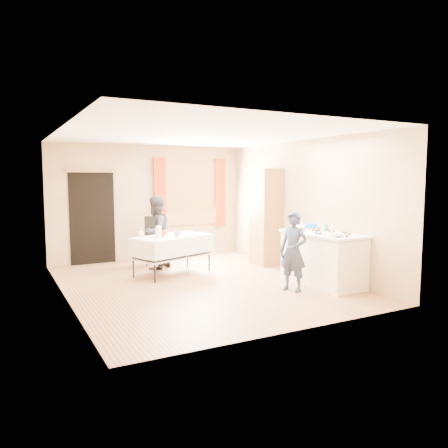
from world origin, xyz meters
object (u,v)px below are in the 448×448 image
girl (293,251)px  party_table (172,251)px  woman (156,232)px  cabinet (266,217)px  counter (322,258)px  chair (155,250)px

girl → party_table: bearing=-173.6°
party_table → woman: (-0.11, 0.63, 0.30)m
cabinet → counter: (-0.10, -1.96, -0.58)m
party_table → chair: chair is taller
counter → girl: size_ratio=1.21×
chair → girl: 3.52m
chair → woman: woman is taller
party_table → counter: bearing=-64.0°
cabinet → woman: cabinet is taller
girl → counter: bearing=76.2°
chair → woman: 0.69m
chair → counter: bearing=-40.4°
chair → girl: bearing=-52.1°
party_table → cabinet: bearing=-20.5°
cabinet → chair: cabinet is taller
woman → cabinet: bearing=127.2°
counter → woman: woman is taller
cabinet → girl: size_ratio=1.56×
party_table → woman: 0.71m
counter → party_table: (-2.04, 1.98, -0.01)m
cabinet → girl: 2.30m
cabinet → woman: 2.36m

